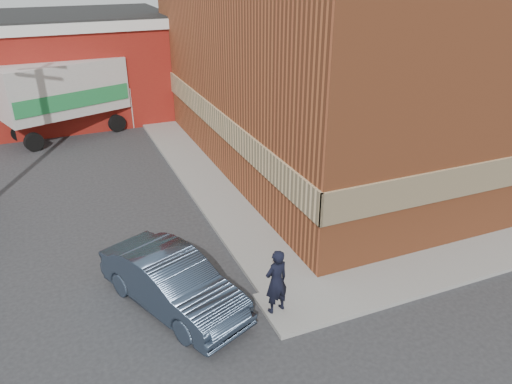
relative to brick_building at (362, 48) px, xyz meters
name	(u,v)px	position (x,y,z in m)	size (l,w,h in m)	color
ground	(269,293)	(-8.50, -9.00, -4.68)	(90.00, 90.00, 0.00)	#28282B
brick_building	(362,48)	(0.00, 0.00, 0.00)	(14.25, 18.25, 9.36)	#9E4C28
sidewalk_south	(500,251)	(-1.00, -9.90, -4.62)	(16.00, 1.80, 0.12)	gray
sidewalk_west	(196,170)	(-7.90, 0.00, -4.62)	(1.80, 18.00, 0.12)	gray
warehouse	(18,69)	(-14.50, 11.00, -1.87)	(16.30, 8.30, 5.60)	maroon
man	(276,281)	(-8.70, -9.84, -3.67)	(0.65, 0.43, 1.79)	black
sedan	(173,282)	(-11.03, -8.50, -3.93)	(1.60, 4.58, 1.51)	#313E51
box_truck	(78,92)	(-11.80, 7.25, -2.51)	(7.94, 4.65, 3.77)	beige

